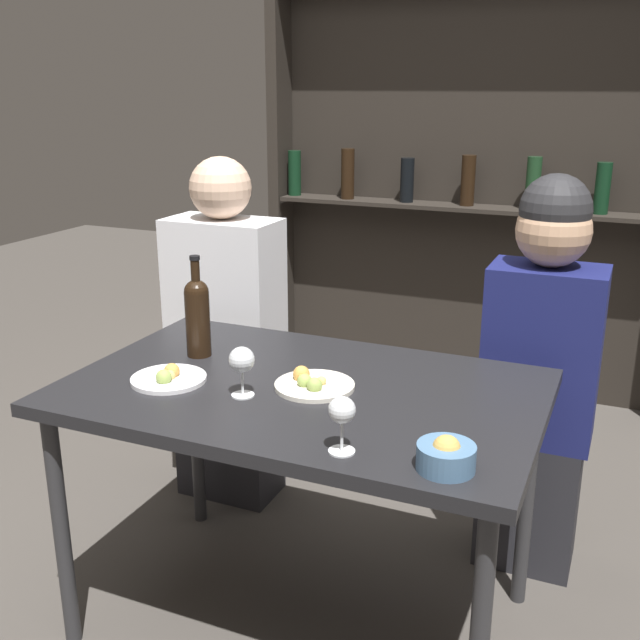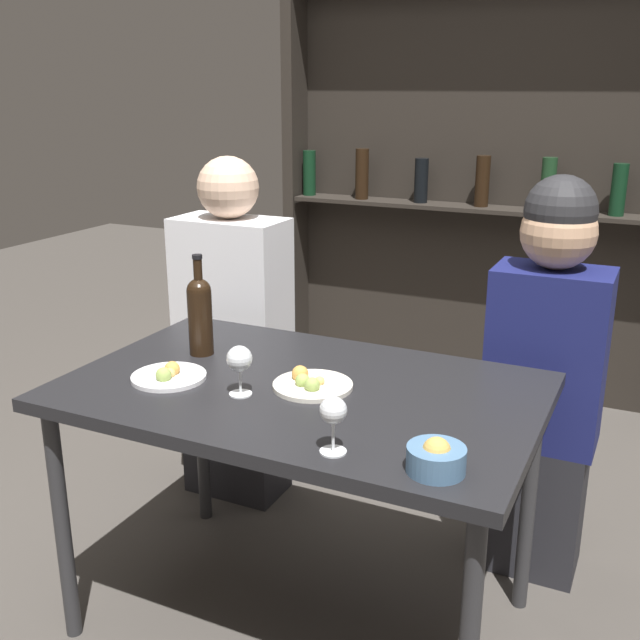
{
  "view_description": "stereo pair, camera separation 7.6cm",
  "coord_description": "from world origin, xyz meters",
  "px_view_note": "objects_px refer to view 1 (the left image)",
  "views": [
    {
      "loc": [
        0.78,
        -1.69,
        1.52
      ],
      "look_at": [
        0.0,
        0.12,
        0.9
      ],
      "focal_mm": 42.0,
      "sensor_mm": 36.0,
      "label": 1
    },
    {
      "loc": [
        0.85,
        -1.66,
        1.52
      ],
      "look_at": [
        0.0,
        0.12,
        0.9
      ],
      "focal_mm": 42.0,
      "sensor_mm": 36.0,
      "label": 2
    }
  ],
  "objects_px": {
    "snack_bowl": "(446,456)",
    "seated_person_right": "(540,378)",
    "food_plate_0": "(312,384)",
    "food_plate_1": "(169,378)",
    "seated_person_left": "(227,342)",
    "wine_glass_0": "(242,362)",
    "wine_glass_1": "(342,413)",
    "wine_bottle": "(197,313)"
  },
  "relations": [
    {
      "from": "wine_glass_1",
      "to": "snack_bowl",
      "type": "bearing_deg",
      "value": 3.59
    },
    {
      "from": "seated_person_left",
      "to": "snack_bowl",
      "type": "bearing_deg",
      "value": -39.92
    },
    {
      "from": "seated_person_left",
      "to": "food_plate_0",
      "type": "bearing_deg",
      "value": -43.65
    },
    {
      "from": "wine_bottle",
      "to": "seated_person_right",
      "type": "height_order",
      "value": "seated_person_right"
    },
    {
      "from": "wine_glass_1",
      "to": "wine_bottle",
      "type": "bearing_deg",
      "value": 146.67
    },
    {
      "from": "wine_glass_1",
      "to": "seated_person_right",
      "type": "relative_size",
      "value": 0.1
    },
    {
      "from": "wine_bottle",
      "to": "seated_person_right",
      "type": "relative_size",
      "value": 0.24
    },
    {
      "from": "wine_bottle",
      "to": "seated_person_left",
      "type": "distance_m",
      "value": 0.57
    },
    {
      "from": "snack_bowl",
      "to": "seated_person_right",
      "type": "relative_size",
      "value": 0.1
    },
    {
      "from": "wine_bottle",
      "to": "wine_glass_0",
      "type": "xyz_separation_m",
      "value": [
        0.27,
        -0.22,
        -0.04
      ]
    },
    {
      "from": "food_plate_1",
      "to": "seated_person_right",
      "type": "relative_size",
      "value": 0.16
    },
    {
      "from": "seated_person_left",
      "to": "wine_glass_1",
      "type": "bearing_deg",
      "value": -47.51
    },
    {
      "from": "wine_bottle",
      "to": "seated_person_left",
      "type": "relative_size",
      "value": 0.24
    },
    {
      "from": "wine_glass_0",
      "to": "seated_person_right",
      "type": "height_order",
      "value": "seated_person_right"
    },
    {
      "from": "snack_bowl",
      "to": "food_plate_1",
      "type": "bearing_deg",
      "value": 167.44
    },
    {
      "from": "wine_glass_1",
      "to": "snack_bowl",
      "type": "height_order",
      "value": "wine_glass_1"
    },
    {
      "from": "food_plate_1",
      "to": "seated_person_left",
      "type": "bearing_deg",
      "value": 107.96
    },
    {
      "from": "food_plate_0",
      "to": "snack_bowl",
      "type": "bearing_deg",
      "value": -34.01
    },
    {
      "from": "wine_glass_1",
      "to": "snack_bowl",
      "type": "relative_size",
      "value": 1.05
    },
    {
      "from": "wine_bottle",
      "to": "seated_person_left",
      "type": "height_order",
      "value": "seated_person_left"
    },
    {
      "from": "snack_bowl",
      "to": "seated_person_left",
      "type": "relative_size",
      "value": 0.1
    },
    {
      "from": "wine_bottle",
      "to": "wine_glass_1",
      "type": "xyz_separation_m",
      "value": [
        0.62,
        -0.41,
        -0.04
      ]
    },
    {
      "from": "food_plate_0",
      "to": "seated_person_left",
      "type": "height_order",
      "value": "seated_person_left"
    },
    {
      "from": "wine_glass_0",
      "to": "food_plate_1",
      "type": "relative_size",
      "value": 0.65
    },
    {
      "from": "wine_glass_1",
      "to": "food_plate_1",
      "type": "bearing_deg",
      "value": 161.5
    },
    {
      "from": "wine_glass_0",
      "to": "seated_person_left",
      "type": "bearing_deg",
      "value": 123.35
    },
    {
      "from": "snack_bowl",
      "to": "seated_person_right",
      "type": "distance_m",
      "value": 0.88
    },
    {
      "from": "wine_glass_1",
      "to": "snack_bowl",
      "type": "distance_m",
      "value": 0.24
    },
    {
      "from": "wine_bottle",
      "to": "food_plate_0",
      "type": "relative_size",
      "value": 1.42
    },
    {
      "from": "food_plate_0",
      "to": "seated_person_left",
      "type": "relative_size",
      "value": 0.17
    },
    {
      "from": "wine_glass_1",
      "to": "seated_person_left",
      "type": "relative_size",
      "value": 0.1
    },
    {
      "from": "food_plate_0",
      "to": "seated_person_right",
      "type": "height_order",
      "value": "seated_person_right"
    },
    {
      "from": "food_plate_0",
      "to": "food_plate_1",
      "type": "relative_size",
      "value": 1.04
    },
    {
      "from": "snack_bowl",
      "to": "seated_person_left",
      "type": "bearing_deg",
      "value": 140.08
    },
    {
      "from": "seated_person_right",
      "to": "seated_person_left",
      "type": "bearing_deg",
      "value": 180.0
    },
    {
      "from": "seated_person_left",
      "to": "seated_person_right",
      "type": "height_order",
      "value": "seated_person_left"
    },
    {
      "from": "wine_glass_0",
      "to": "wine_glass_1",
      "type": "relative_size",
      "value": 1.02
    },
    {
      "from": "food_plate_0",
      "to": "seated_person_left",
      "type": "bearing_deg",
      "value": 136.35
    },
    {
      "from": "snack_bowl",
      "to": "seated_person_right",
      "type": "xyz_separation_m",
      "value": [
        0.09,
        0.86,
        -0.13
      ]
    },
    {
      "from": "snack_bowl",
      "to": "food_plate_0",
      "type": "bearing_deg",
      "value": 145.99
    },
    {
      "from": "food_plate_0",
      "to": "seated_person_right",
      "type": "xyz_separation_m",
      "value": [
        0.52,
        0.57,
        -0.11
      ]
    },
    {
      "from": "snack_bowl",
      "to": "seated_person_right",
      "type": "height_order",
      "value": "seated_person_right"
    }
  ]
}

